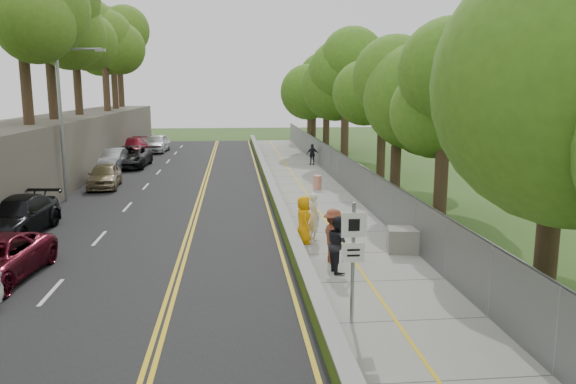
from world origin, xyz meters
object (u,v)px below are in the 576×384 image
construction_barrel (317,182)px  concrete_block (406,240)px  signpost (353,250)px  streetlight (65,113)px  person_far (312,154)px  painter_0 (303,220)px

construction_barrel → concrete_block: size_ratio=0.63×
construction_barrel → concrete_block: 13.06m
signpost → concrete_block: bearing=61.6°
streetlight → concrete_block: size_ratio=6.17×
concrete_block → construction_barrel: bearing=95.7°
signpost → concrete_block: size_ratio=2.39×
construction_barrel → concrete_block: concrete_block is taller
signpost → person_far: (3.15, 29.67, -1.10)m
streetlight → concrete_block: streetlight is taller
streetlight → signpost: streetlight is taller
streetlight → concrete_block: bearing=-36.7°
painter_0 → concrete_block: bearing=-116.5°
streetlight → construction_barrel: bearing=8.5°
signpost → construction_barrel: (1.95, 19.02, -1.50)m
streetlight → concrete_block: 18.87m
painter_0 → person_far: 22.45m
concrete_block → person_far: bearing=90.2°
streetlight → painter_0: 15.16m
painter_0 → streetlight: bearing=45.7°
concrete_block → streetlight: bearing=143.3°
painter_0 → person_far: (3.45, 22.18, -0.11)m
construction_barrel → painter_0: bearing=-101.0°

